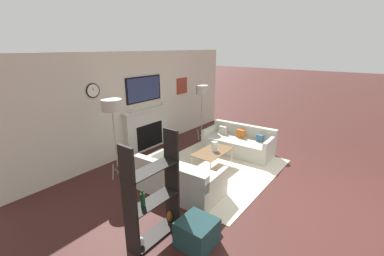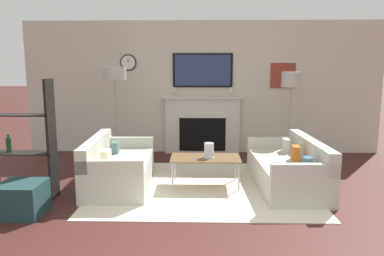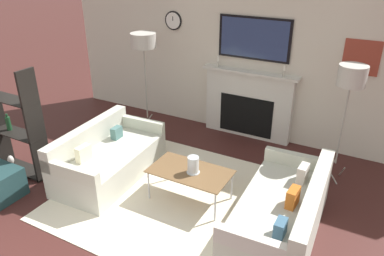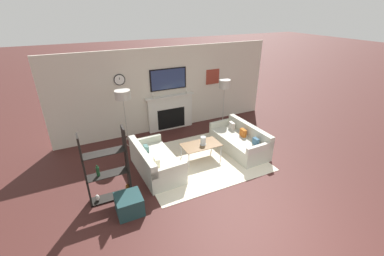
{
  "view_description": "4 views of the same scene",
  "coord_description": "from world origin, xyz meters",
  "px_view_note": "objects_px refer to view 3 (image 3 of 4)",
  "views": [
    {
      "loc": [
        -4.74,
        -0.07,
        2.8
      ],
      "look_at": [
        -0.17,
        3.39,
        0.98
      ],
      "focal_mm": 24.0,
      "sensor_mm": 36.0,
      "label": 1
    },
    {
      "loc": [
        -0.03,
        -2.55,
        1.81
      ],
      "look_at": [
        -0.17,
        3.07,
        0.86
      ],
      "focal_mm": 35.0,
      "sensor_mm": 36.0,
      "label": 2
    },
    {
      "loc": [
        2.02,
        -0.65,
        3.02
      ],
      "look_at": [
        -0.27,
        3.54,
        0.72
      ],
      "focal_mm": 35.0,
      "sensor_mm": 36.0,
      "label": 3
    },
    {
      "loc": [
        -2.8,
        -2.41,
        3.84
      ],
      "look_at": [
        -0.19,
        3.02,
        0.94
      ],
      "focal_mm": 24.0,
      "sensor_mm": 36.0,
      "label": 4
    }
  ],
  "objects_px": {
    "couch_left": "(108,159)",
    "shelf_unit": "(16,127)",
    "hurricane_candle": "(193,166)",
    "coffee_table": "(190,173)",
    "floor_lamp_right": "(352,78)",
    "couch_right": "(283,214)",
    "floor_lamp_left": "(143,42)"
  },
  "relations": [
    {
      "from": "couch_left",
      "to": "shelf_unit",
      "type": "bearing_deg",
      "value": -156.8
    },
    {
      "from": "shelf_unit",
      "to": "hurricane_candle",
      "type": "bearing_deg",
      "value": 12.2
    },
    {
      "from": "coffee_table",
      "to": "hurricane_candle",
      "type": "height_order",
      "value": "hurricane_candle"
    },
    {
      "from": "floor_lamp_right",
      "to": "couch_right",
      "type": "bearing_deg",
      "value": -102.71
    },
    {
      "from": "coffee_table",
      "to": "floor_lamp_right",
      "type": "height_order",
      "value": "floor_lamp_right"
    },
    {
      "from": "coffee_table",
      "to": "couch_left",
      "type": "bearing_deg",
      "value": -177.38
    },
    {
      "from": "hurricane_candle",
      "to": "floor_lamp_left",
      "type": "relative_size",
      "value": 0.13
    },
    {
      "from": "couch_right",
      "to": "shelf_unit",
      "type": "relative_size",
      "value": 1.15
    },
    {
      "from": "hurricane_candle",
      "to": "shelf_unit",
      "type": "xyz_separation_m",
      "value": [
        -2.56,
        -0.55,
        0.18
      ]
    },
    {
      "from": "couch_right",
      "to": "floor_lamp_left",
      "type": "height_order",
      "value": "floor_lamp_left"
    },
    {
      "from": "floor_lamp_left",
      "to": "floor_lamp_right",
      "type": "bearing_deg",
      "value": 0.0
    },
    {
      "from": "coffee_table",
      "to": "floor_lamp_left",
      "type": "xyz_separation_m",
      "value": [
        -1.66,
        1.43,
        1.22
      ]
    },
    {
      "from": "couch_left",
      "to": "floor_lamp_right",
      "type": "distance_m",
      "value": 3.5
    },
    {
      "from": "floor_lamp_left",
      "to": "floor_lamp_right",
      "type": "xyz_separation_m",
      "value": [
        3.24,
        0.0,
        -0.11
      ]
    },
    {
      "from": "floor_lamp_left",
      "to": "floor_lamp_right",
      "type": "relative_size",
      "value": 1.05
    },
    {
      "from": "hurricane_candle",
      "to": "coffee_table",
      "type": "bearing_deg",
      "value": 164.35
    },
    {
      "from": "couch_right",
      "to": "hurricane_candle",
      "type": "xyz_separation_m",
      "value": [
        -1.19,
        0.04,
        0.27
      ]
    },
    {
      "from": "floor_lamp_left",
      "to": "shelf_unit",
      "type": "bearing_deg",
      "value": -113.06
    },
    {
      "from": "couch_right",
      "to": "floor_lamp_left",
      "type": "distance_m",
      "value": 3.54
    },
    {
      "from": "hurricane_candle",
      "to": "shelf_unit",
      "type": "distance_m",
      "value": 2.63
    },
    {
      "from": "couch_left",
      "to": "shelf_unit",
      "type": "relative_size",
      "value": 1.06
    },
    {
      "from": "hurricane_candle",
      "to": "floor_lamp_right",
      "type": "xyz_separation_m",
      "value": [
        1.53,
        1.44,
        0.99
      ]
    },
    {
      "from": "hurricane_candle",
      "to": "shelf_unit",
      "type": "bearing_deg",
      "value": -167.8
    },
    {
      "from": "coffee_table",
      "to": "floor_lamp_right",
      "type": "bearing_deg",
      "value": 42.14
    },
    {
      "from": "floor_lamp_left",
      "to": "hurricane_candle",
      "type": "bearing_deg",
      "value": -40.12
    },
    {
      "from": "hurricane_candle",
      "to": "floor_lamp_left",
      "type": "bearing_deg",
      "value": 139.88
    },
    {
      "from": "hurricane_candle",
      "to": "floor_lamp_left",
      "type": "distance_m",
      "value": 2.49
    },
    {
      "from": "coffee_table",
      "to": "hurricane_candle",
      "type": "bearing_deg",
      "value": -15.65
    },
    {
      "from": "coffee_table",
      "to": "floor_lamp_left",
      "type": "height_order",
      "value": "floor_lamp_left"
    },
    {
      "from": "hurricane_candle",
      "to": "floor_lamp_left",
      "type": "xyz_separation_m",
      "value": [
        -1.71,
        1.44,
        1.09
      ]
    },
    {
      "from": "couch_left",
      "to": "floor_lamp_right",
      "type": "relative_size",
      "value": 1.02
    },
    {
      "from": "coffee_table",
      "to": "shelf_unit",
      "type": "relative_size",
      "value": 0.64
    }
  ]
}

